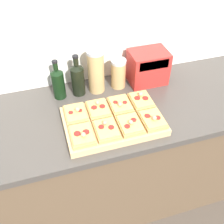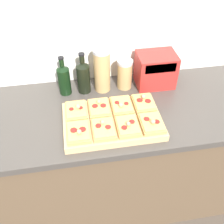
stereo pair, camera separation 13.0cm
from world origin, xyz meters
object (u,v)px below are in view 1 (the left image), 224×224
object	(u,v)px
toaster_oven	(148,67)
olive_oil_bottle	(58,83)
cutting_board	(114,121)
grain_jar_short	(118,73)
grain_jar_tall	(96,71)
wine_bottle	(78,79)

from	to	relation	value
toaster_oven	olive_oil_bottle	bearing A→B (deg)	179.91
cutting_board	olive_oil_bottle	bearing A→B (deg)	127.22
cutting_board	grain_jar_short	xyz separation A→B (m)	(0.13, 0.32, 0.07)
grain_jar_tall	toaster_oven	bearing A→B (deg)	-0.15
olive_oil_bottle	grain_jar_short	bearing A→B (deg)	0.00
grain_jar_tall	toaster_oven	xyz separation A→B (m)	(0.33, -0.00, -0.03)
grain_jar_short	grain_jar_tall	bearing A→B (deg)	180.00
cutting_board	olive_oil_bottle	distance (m)	0.41
wine_bottle	grain_jar_short	size ratio (longest dim) A/B	1.39
wine_bottle	grain_jar_short	world-z (taller)	wine_bottle
olive_oil_bottle	grain_jar_tall	distance (m)	0.23
olive_oil_bottle	grain_jar_short	world-z (taller)	olive_oil_bottle
cutting_board	grain_jar_tall	distance (m)	0.34
grain_jar_short	toaster_oven	size ratio (longest dim) A/B	0.73
olive_oil_bottle	grain_jar_tall	world-z (taller)	grain_jar_tall
wine_bottle	toaster_oven	bearing A→B (deg)	-0.11
cutting_board	toaster_oven	xyz separation A→B (m)	(0.32, 0.32, 0.09)
wine_bottle	cutting_board	bearing A→B (deg)	-68.46
cutting_board	olive_oil_bottle	world-z (taller)	olive_oil_bottle
cutting_board	toaster_oven	bearing A→B (deg)	44.54
wine_bottle	grain_jar_tall	bearing A→B (deg)	0.00
cutting_board	grain_jar_tall	xyz separation A→B (m)	(-0.01, 0.32, 0.12)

